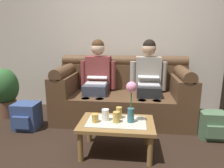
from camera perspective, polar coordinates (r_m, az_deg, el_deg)
The scene contains 14 objects.
ground_plane at distance 2.22m, azimuth 0.83°, elevation -20.98°, with size 14.00×14.00×0.00m, color black.
back_wall_patterned at distance 3.55m, azimuth 3.71°, elevation 16.34°, with size 6.00×0.12×2.90m, color beige.
couch at distance 3.13m, azimuth 2.94°, elevation -3.10°, with size 2.02×0.88×0.96m.
person_left at distance 3.11m, azimuth -4.20°, elevation 2.14°, with size 0.56×0.67×1.22m.
person_right at distance 3.06m, azimuth 10.31°, elevation 1.81°, with size 0.56×0.67×1.22m.
coffee_table at distance 2.21m, azimuth 1.28°, elevation -11.94°, with size 0.80×0.51×0.37m.
flower_vase at distance 2.08m, azimuth 5.48°, elevation -3.78°, with size 0.11×0.11×0.44m.
cup_near_left at distance 2.14m, azimuth 1.14°, elevation -9.39°, with size 0.07×0.07×0.12m, color gold.
cup_near_right at distance 2.24m, azimuth 2.01°, elevation -8.16°, with size 0.07×0.07×0.13m, color gold.
cup_far_center at distance 2.18m, azimuth -1.90°, elevation -8.76°, with size 0.08×0.08×0.13m, color white.
cup_far_left at distance 2.15m, azimuth -4.81°, elevation -9.62°, with size 0.07×0.07×0.09m, color gold.
backpack_left at distance 3.07m, azimuth -23.11°, elevation -8.36°, with size 0.33×0.32×0.36m.
backpack_right at distance 2.86m, azimuth 26.58°, elevation -10.47°, with size 0.30×0.27×0.34m.
potted_plant at distance 3.59m, azimuth -27.99°, elevation -1.61°, with size 0.40×0.40×0.78m.
Camera 1 is at (0.18, -1.84, 1.24)m, focal length 32.15 mm.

